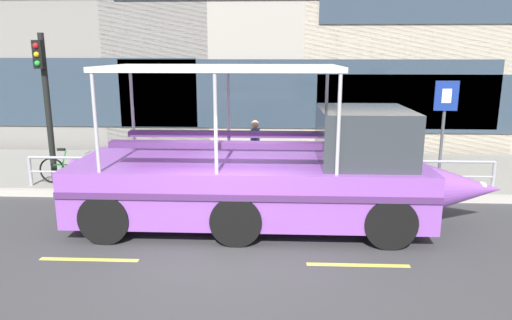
{
  "coord_description": "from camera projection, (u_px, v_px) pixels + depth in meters",
  "views": [
    {
      "loc": [
        0.96,
        -8.21,
        3.65
      ],
      "look_at": [
        0.49,
        1.9,
        1.3
      ],
      "focal_mm": 32.82,
      "sensor_mm": 36.0,
      "label": 1
    }
  ],
  "objects": [
    {
      "name": "duck_tour_boat",
      "position": [
        274.0,
        176.0,
        9.92
      ],
      "size": [
        9.1,
        2.64,
        3.38
      ],
      "color": "purple",
      "rests_on": "ground_plane"
    },
    {
      "name": "traffic_light_pole",
      "position": [
        45.0,
        93.0,
        12.37
      ],
      "size": [
        0.24,
        0.46,
        3.95
      ],
      "color": "black",
      "rests_on": "sidewalk"
    },
    {
      "name": "leaned_bicycle",
      "position": [
        71.0,
        170.0,
        12.55
      ],
      "size": [
        1.74,
        0.46,
        0.96
      ],
      "color": "black",
      "rests_on": "sidewalk"
    },
    {
      "name": "curb_edge",
      "position": [
        239.0,
        195.0,
        11.87
      ],
      "size": [
        32.0,
        0.18,
        0.18
      ],
      "primitive_type": "cube",
      "color": "#B2ADA3",
      "rests_on": "ground_plane"
    },
    {
      "name": "parking_sign",
      "position": [
        444.0,
        115.0,
        12.07
      ],
      "size": [
        0.6,
        0.12,
        2.75
      ],
      "color": "#4C4F54",
      "rests_on": "sidewalk"
    },
    {
      "name": "lane_centreline",
      "position": [
        222.0,
        262.0,
        8.3
      ],
      "size": [
        25.8,
        0.12,
        0.01
      ],
      "color": "#DBD64C",
      "rests_on": "ground_plane"
    },
    {
      "name": "ground_plane",
      "position": [
        225.0,
        249.0,
        8.86
      ],
      "size": [
        120.0,
        120.0,
        0.0
      ],
      "primitive_type": "plane",
      "color": "#3D3D3F"
    },
    {
      "name": "sidewalk",
      "position": [
        245.0,
        171.0,
        14.29
      ],
      "size": [
        32.0,
        4.8,
        0.18
      ],
      "primitive_type": "cube",
      "color": "gray",
      "rests_on": "ground_plane"
    },
    {
      "name": "curb_guardrail",
      "position": [
        257.0,
        168.0,
        12.03
      ],
      "size": [
        12.08,
        0.09,
        0.8
      ],
      "color": "#9EA0A8",
      "rests_on": "sidewalk"
    },
    {
      "name": "pedestrian_mid_left",
      "position": [
        255.0,
        143.0,
        12.97
      ],
      "size": [
        0.24,
        0.46,
        1.64
      ],
      "color": "#1E2338",
      "rests_on": "sidewalk"
    },
    {
      "name": "pedestrian_near_bow",
      "position": [
        380.0,
        144.0,
        12.78
      ],
      "size": [
        0.35,
        0.38,
        1.67
      ],
      "color": "#1E2338",
      "rests_on": "sidewalk"
    }
  ]
}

